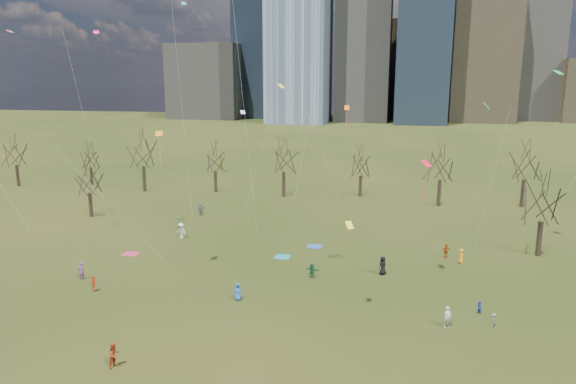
% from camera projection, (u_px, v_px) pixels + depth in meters
% --- Properties ---
extents(ground, '(500.00, 500.00, 0.00)m').
position_uv_depth(ground, '(257.00, 302.00, 43.19)').
color(ground, black).
rests_on(ground, ground).
extents(downtown_skyline, '(212.50, 78.00, 118.00)m').
position_uv_depth(downtown_skyline, '(377.00, 35.00, 236.34)').
color(downtown_skyline, slate).
rests_on(downtown_skyline, ground).
extents(bare_tree_row, '(113.04, 29.80, 9.50)m').
position_uv_depth(bare_tree_row, '(324.00, 163.00, 77.42)').
color(bare_tree_row, black).
rests_on(bare_tree_row, ground).
extents(blanket_teal, '(1.60, 1.50, 0.03)m').
position_uv_depth(blanket_teal, '(282.00, 257.00, 54.37)').
color(blanket_teal, teal).
rests_on(blanket_teal, ground).
extents(blanket_navy, '(1.60, 1.50, 0.03)m').
position_uv_depth(blanket_navy, '(315.00, 246.00, 57.83)').
color(blanket_navy, '#2651B2').
rests_on(blanket_navy, ground).
extents(blanket_crimson, '(1.60, 1.50, 0.03)m').
position_uv_depth(blanket_crimson, '(131.00, 254.00, 55.31)').
color(blanket_crimson, '#CD2950').
rests_on(blanket_crimson, ground).
extents(person_0, '(0.83, 0.62, 1.55)m').
position_uv_depth(person_0, '(238.00, 292.00, 43.46)').
color(person_0, blue).
rests_on(person_0, ground).
extents(person_1, '(0.72, 0.67, 1.66)m').
position_uv_depth(person_1, '(447.00, 317.00, 38.68)').
color(person_1, silver).
rests_on(person_1, ground).
extents(person_2, '(0.83, 0.96, 1.68)m').
position_uv_depth(person_2, '(114.00, 355.00, 33.29)').
color(person_2, '#A43417').
rests_on(person_2, ground).
extents(person_3, '(0.48, 0.75, 1.09)m').
position_uv_depth(person_3, '(493.00, 320.00, 38.82)').
color(person_3, slate).
rests_on(person_3, ground).
extents(person_4, '(0.81, 0.88, 1.44)m').
position_uv_depth(person_4, '(94.00, 284.00, 45.32)').
color(person_4, '#E04518').
rests_on(person_4, ground).
extents(person_5, '(1.44, 0.67, 1.50)m').
position_uv_depth(person_5, '(312.00, 270.00, 48.42)').
color(person_5, '#16663D').
rests_on(person_5, ground).
extents(person_6, '(1.02, 1.06, 1.83)m').
position_uv_depth(person_6, '(383.00, 266.00, 49.25)').
color(person_6, black).
rests_on(person_6, ground).
extents(person_7, '(0.57, 0.70, 1.67)m').
position_uv_depth(person_7, '(81.00, 271.00, 48.08)').
color(person_7, '#844C98').
rests_on(person_7, ground).
extents(person_8, '(0.60, 0.64, 1.05)m').
position_uv_depth(person_8, '(479.00, 308.00, 40.97)').
color(person_8, '#2847B0').
rests_on(person_8, ground).
extents(person_9, '(1.38, 1.05, 1.89)m').
position_uv_depth(person_9, '(181.00, 231.00, 60.63)').
color(person_9, white).
rests_on(person_9, ground).
extents(person_10, '(0.99, 0.75, 1.56)m').
position_uv_depth(person_10, '(446.00, 251.00, 53.93)').
color(person_10, '#AE4918').
rests_on(person_10, ground).
extents(person_11, '(1.16, 1.75, 1.81)m').
position_uv_depth(person_11, '(201.00, 209.00, 71.04)').
color(person_11, slate).
rests_on(person_11, ground).
extents(person_12, '(0.66, 0.84, 1.51)m').
position_uv_depth(person_12, '(461.00, 256.00, 52.40)').
color(person_12, '#FD9E1C').
rests_on(person_12, ground).
extents(person_13, '(0.59, 0.64, 1.48)m').
position_uv_depth(person_13, '(179.00, 223.00, 64.56)').
color(person_13, '#197138').
rests_on(person_13, ground).
extents(kites_airborne, '(70.70, 37.38, 36.71)m').
position_uv_depth(kites_airborne, '(317.00, 123.00, 52.19)').
color(kites_airborne, orange).
rests_on(kites_airborne, ground).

